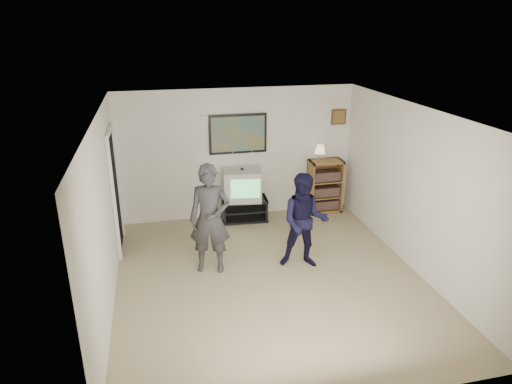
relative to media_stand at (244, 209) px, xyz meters
name	(u,v)px	position (x,y,z in m)	size (l,w,h in m)	color
room_shell	(265,193)	(-0.06, -1.88, 1.03)	(4.51, 5.00, 2.51)	#8A7857
media_stand	(244,209)	(0.00, 0.00, 0.00)	(0.90, 0.54, 0.43)	black
crt_television	(242,184)	(-0.03, 0.00, 0.51)	(0.69, 0.59, 0.59)	#B0B0AB
bookshelf	(325,186)	(1.65, 0.05, 0.32)	(0.65, 0.37, 1.07)	brown
table_lamp	(320,153)	(1.50, 0.02, 1.02)	(0.21, 0.21, 0.33)	#FFE9C1
person_tall	(210,219)	(-0.87, -1.74, 0.63)	(0.62, 0.41, 1.70)	#313033
person_short	(305,221)	(0.55, -1.94, 0.54)	(0.74, 0.58, 1.52)	black
controller_left	(208,192)	(-0.86, -1.48, 0.97)	(0.04, 0.13, 0.04)	white
controller_right	(297,193)	(0.50, -1.68, 0.92)	(0.03, 0.11, 0.03)	white
poster	(238,134)	(-0.06, 0.24, 1.43)	(1.10, 0.03, 0.75)	black
air_vent	(208,119)	(-0.61, 0.25, 1.73)	(0.28, 0.02, 0.14)	white
small_picture	(339,117)	(1.94, 0.25, 1.66)	(0.30, 0.03, 0.30)	#432F15
doorway	(115,192)	(-2.29, -0.63, 0.78)	(0.03, 0.85, 2.00)	black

